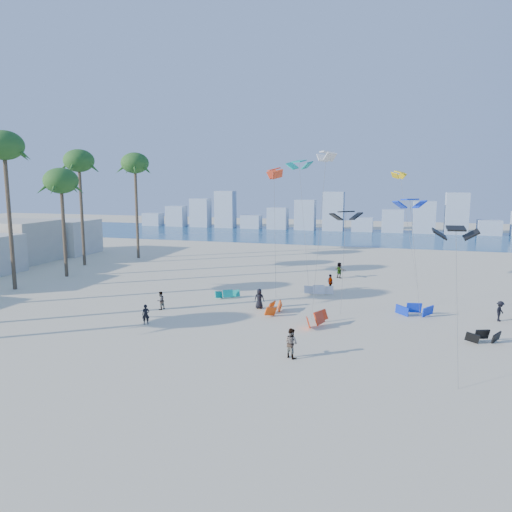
# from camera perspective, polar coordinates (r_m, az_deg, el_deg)

# --- Properties ---
(ground) EXTENTS (220.00, 220.00, 0.00)m
(ground) POSITION_cam_1_polar(r_m,az_deg,el_deg) (29.10, -14.98, -13.34)
(ground) COLOR beige
(ground) RESTS_ON ground
(ocean) EXTENTS (220.00, 220.00, 0.00)m
(ocean) POSITION_cam_1_polar(r_m,az_deg,el_deg) (96.60, 7.53, 2.43)
(ocean) COLOR navy
(ocean) RESTS_ON ground
(kitesurfer_near) EXTENTS (0.66, 0.56, 1.54)m
(kitesurfer_near) POSITION_cam_1_polar(r_m,az_deg,el_deg) (37.90, -12.89, -6.76)
(kitesurfer_near) COLOR black
(kitesurfer_near) RESTS_ON ground
(kitesurfer_mid) EXTENTS (1.15, 1.08, 1.87)m
(kitesurfer_mid) POSITION_cam_1_polar(r_m,az_deg,el_deg) (30.36, 4.17, -10.21)
(kitesurfer_mid) COLOR gray
(kitesurfer_mid) RESTS_ON ground
(kitesurfers_far) EXTENTS (29.11, 18.86, 1.80)m
(kitesurfers_far) POSITION_cam_1_polar(r_m,az_deg,el_deg) (45.63, 10.51, -3.90)
(kitesurfers_far) COLOR black
(kitesurfers_far) RESTS_ON ground
(grounded_kites) EXTENTS (23.31, 12.21, 0.97)m
(grounded_kites) POSITION_cam_1_polar(r_m,az_deg,el_deg) (40.38, 9.45, -6.15)
(grounded_kites) COLOR #0C9182
(grounded_kites) RESTS_ON ground
(flying_kites) EXTENTS (28.97, 30.71, 13.65)m
(flying_kites) POSITION_cam_1_polar(r_m,az_deg,el_deg) (44.01, 13.76, 8.46)
(flying_kites) COLOR black
(flying_kites) RESTS_ON ground
(palm_row) EXTENTS (7.63, 44.80, 15.64)m
(palm_row) POSITION_cam_1_polar(r_m,az_deg,el_deg) (53.32, -27.08, 9.07)
(palm_row) COLOR brown
(palm_row) RESTS_ON ground
(distant_skyline) EXTENTS (85.00, 3.00, 8.40)m
(distant_skyline) POSITION_cam_1_polar(r_m,az_deg,el_deg) (106.33, 7.75, 4.69)
(distant_skyline) COLOR #9EADBF
(distant_skyline) RESTS_ON ground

